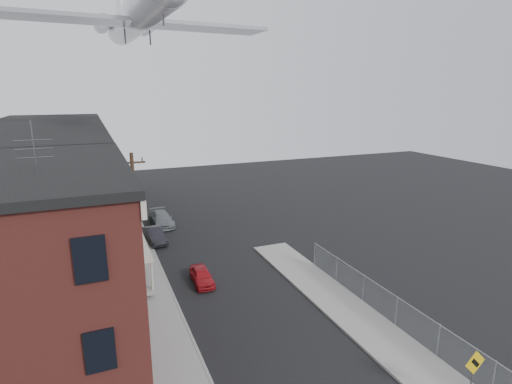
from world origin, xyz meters
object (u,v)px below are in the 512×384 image
utility_pole (136,212)px  car_mid (155,235)px  street_tree (128,196)px  car_far (162,219)px  airplane (137,15)px  car_near (202,276)px  warning_sign (474,370)px

utility_pole → car_mid: size_ratio=2.25×
street_tree → car_far: bearing=8.8°
street_tree → airplane: bearing=-26.8°
street_tree → car_near: size_ratio=1.58×
car_mid → utility_pole: bearing=-114.9°
car_near → utility_pole: bearing=139.4°
street_tree → car_mid: street_tree is taller
utility_pole → car_far: 11.66m
utility_pole → street_tree: utility_pole is taller
warning_sign → car_mid: warning_sign is taller
car_mid → street_tree: bearing=106.4°
utility_pole → street_tree: (0.33, 9.92, -1.22)m
car_mid → airplane: 19.08m
warning_sign → car_near: warning_sign is taller
car_near → car_mid: bearing=102.8°
street_tree → car_far: (3.09, 0.48, -2.77)m
car_near → car_mid: car_mid is taller
street_tree → car_mid: (1.67, -4.02, -2.79)m
airplane → car_mid: bearing=-92.7°
car_far → airplane: size_ratio=0.19×
car_near → airplane: bearing=99.5°
warning_sign → car_far: warning_sign is taller
street_tree → airplane: airplane is taller
street_tree → car_far: 4.18m
airplane → car_far: bearing=47.7°
car_far → warning_sign: bearing=-77.2°
warning_sign → car_mid: 26.60m
car_mid → car_far: (1.42, 4.50, 0.02)m
car_near → airplane: size_ratio=0.13×
utility_pole → street_tree: bearing=88.1°
warning_sign → car_far: (-7.78, 29.43, -1.21)m
warning_sign → utility_pole: size_ratio=0.31×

